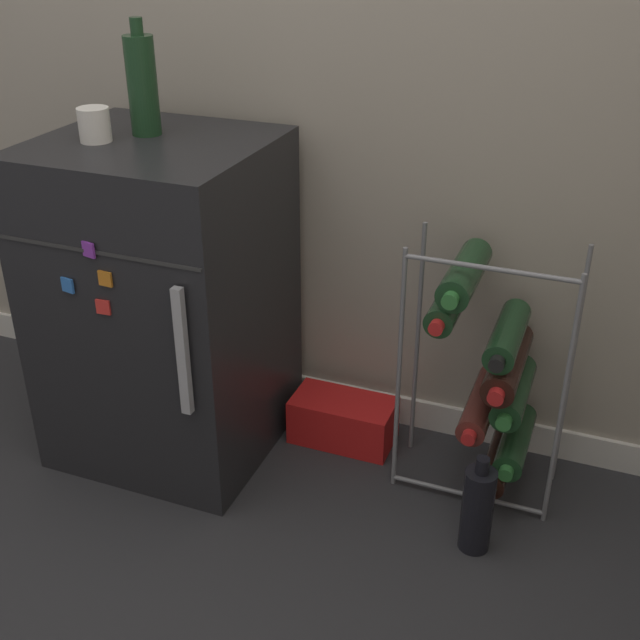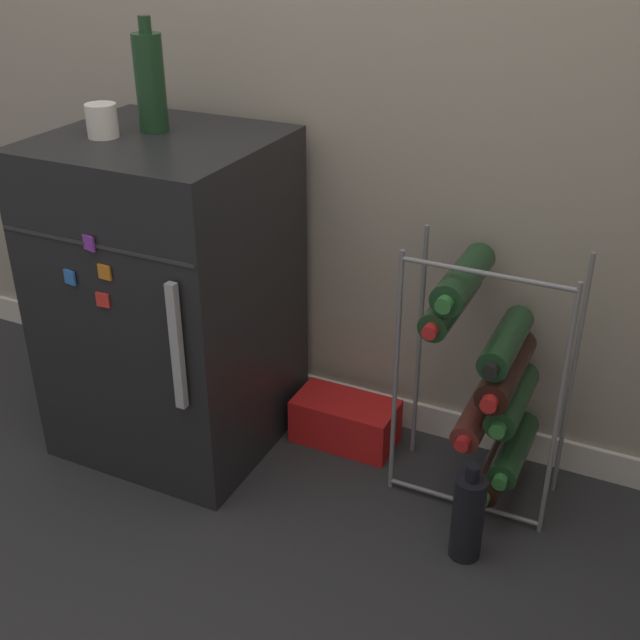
{
  "view_description": "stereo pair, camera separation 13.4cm",
  "coord_description": "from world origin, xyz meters",
  "px_view_note": "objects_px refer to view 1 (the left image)",
  "views": [
    {
      "loc": [
        0.73,
        -1.34,
        1.39
      ],
      "look_at": [
        0.07,
        0.35,
        0.44
      ],
      "focal_mm": 45.0,
      "sensor_mm": 36.0,
      "label": 1
    },
    {
      "loc": [
        0.86,
        -1.29,
        1.39
      ],
      "look_at": [
        0.07,
        0.35,
        0.44
      ],
      "focal_mm": 45.0,
      "sensor_mm": 36.0,
      "label": 2
    }
  ],
  "objects_px": {
    "mini_fridge": "(166,302)",
    "wine_rack": "(493,369)",
    "fridge_top_cup": "(94,125)",
    "loose_bottle_floor": "(477,509)",
    "fridge_top_bottle": "(142,84)",
    "soda_box": "(343,420)"
  },
  "relations": [
    {
      "from": "wine_rack",
      "to": "fridge_top_cup",
      "type": "distance_m",
      "value": 1.14
    },
    {
      "from": "loose_bottle_floor",
      "to": "wine_rack",
      "type": "bearing_deg",
      "value": 97.8
    },
    {
      "from": "mini_fridge",
      "to": "fridge_top_cup",
      "type": "relative_size",
      "value": 10.77
    },
    {
      "from": "mini_fridge",
      "to": "soda_box",
      "type": "height_order",
      "value": "mini_fridge"
    },
    {
      "from": "soda_box",
      "to": "fridge_top_cup",
      "type": "relative_size",
      "value": 3.59
    },
    {
      "from": "fridge_top_bottle",
      "to": "wine_rack",
      "type": "bearing_deg",
      "value": 3.46
    },
    {
      "from": "wine_rack",
      "to": "loose_bottle_floor",
      "type": "bearing_deg",
      "value": -82.2
    },
    {
      "from": "fridge_top_bottle",
      "to": "loose_bottle_floor",
      "type": "bearing_deg",
      "value": -11.23
    },
    {
      "from": "mini_fridge",
      "to": "wine_rack",
      "type": "relative_size",
      "value": 1.28
    },
    {
      "from": "soda_box",
      "to": "fridge_top_bottle",
      "type": "bearing_deg",
      "value": -167.75
    },
    {
      "from": "wine_rack",
      "to": "mini_fridge",
      "type": "bearing_deg",
      "value": -173.02
    },
    {
      "from": "soda_box",
      "to": "loose_bottle_floor",
      "type": "height_order",
      "value": "loose_bottle_floor"
    },
    {
      "from": "mini_fridge",
      "to": "fridge_top_bottle",
      "type": "bearing_deg",
      "value": 126.97
    },
    {
      "from": "mini_fridge",
      "to": "loose_bottle_floor",
      "type": "distance_m",
      "value": 0.96
    },
    {
      "from": "mini_fridge",
      "to": "fridge_top_cup",
      "type": "xyz_separation_m",
      "value": [
        -0.12,
        -0.05,
        0.48
      ]
    },
    {
      "from": "fridge_top_cup",
      "to": "fridge_top_bottle",
      "type": "distance_m",
      "value": 0.15
    },
    {
      "from": "mini_fridge",
      "to": "fridge_top_cup",
      "type": "height_order",
      "value": "fridge_top_cup"
    },
    {
      "from": "fridge_top_bottle",
      "to": "loose_bottle_floor",
      "type": "relative_size",
      "value": 1.04
    },
    {
      "from": "fridge_top_cup",
      "to": "loose_bottle_floor",
      "type": "height_order",
      "value": "fridge_top_cup"
    },
    {
      "from": "wine_rack",
      "to": "fridge_top_bottle",
      "type": "relative_size",
      "value": 2.48
    },
    {
      "from": "mini_fridge",
      "to": "soda_box",
      "type": "xyz_separation_m",
      "value": [
        0.45,
        0.16,
        -0.37
      ]
    },
    {
      "from": "wine_rack",
      "to": "soda_box",
      "type": "height_order",
      "value": "wine_rack"
    }
  ]
}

